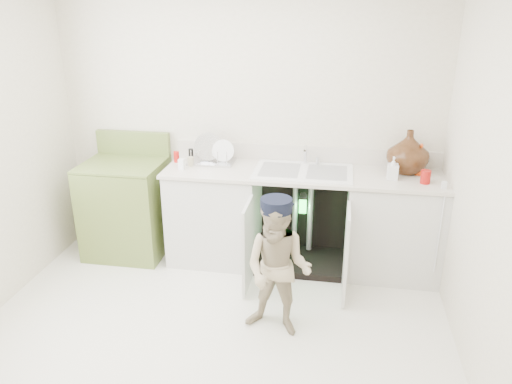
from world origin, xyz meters
TOP-DOWN VIEW (x-y plane):
  - ground at (0.00, 0.00)m, footprint 3.50×3.50m
  - room_shell at (0.00, 0.00)m, footprint 6.00×5.50m
  - counter_run at (0.59, 1.21)m, footprint 2.44×1.02m
  - avocado_stove at (-1.11, 1.18)m, footprint 0.72×0.65m
  - repair_worker at (0.47, 0.17)m, footprint 0.57×0.94m

SIDE VIEW (x-z plane):
  - ground at x=0.00m, z-range 0.00..0.00m
  - avocado_stove at x=-1.11m, z-range -0.10..1.02m
  - counter_run at x=0.59m, z-range -0.15..1.12m
  - repair_worker at x=0.47m, z-range 0.00..1.05m
  - room_shell at x=0.00m, z-range 0.62..1.88m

